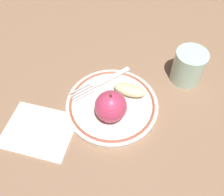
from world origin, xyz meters
name	(u,v)px	position (x,y,z in m)	size (l,w,h in m)	color
ground_plane	(115,103)	(0.00, 0.00, 0.00)	(2.00, 2.00, 0.00)	#8C674D
plate	(112,105)	(0.01, 0.01, 0.01)	(0.21, 0.21, 0.02)	silver
apple_red_whole	(111,106)	(0.02, 0.04, 0.05)	(0.07, 0.07, 0.08)	#CA3A60
apple_slice_front	(130,90)	(-0.04, -0.01, 0.03)	(0.08, 0.03, 0.02)	beige
fork	(103,82)	(0.02, -0.05, 0.02)	(0.16, 0.09, 0.00)	silver
drinking_glass	(188,66)	(-0.19, -0.06, 0.04)	(0.08, 0.08, 0.09)	silver
napkin_folded	(39,130)	(0.18, 0.05, 0.00)	(0.15, 0.12, 0.01)	white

